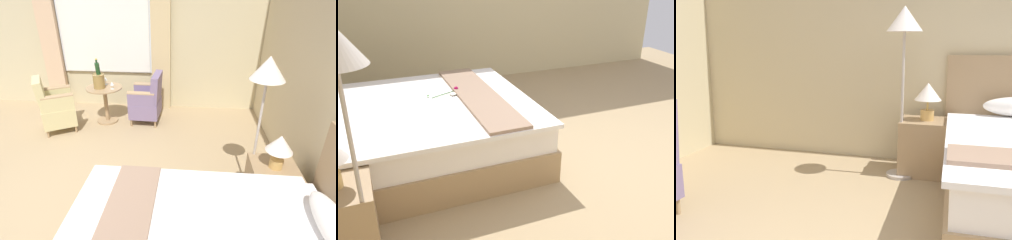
{
  "view_description": "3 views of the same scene",
  "coord_description": "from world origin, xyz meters",
  "views": [
    {
      "loc": [
        1.94,
        1.67,
        2.22
      ],
      "look_at": [
        -0.93,
        1.41,
        0.78
      ],
      "focal_mm": 28.0,
      "sensor_mm": 36.0,
      "label": 1
    },
    {
      "loc": [
        -2.72,
        2.31,
        1.97
      ],
      "look_at": [
        -0.45,
        1.39,
        0.87
      ],
      "focal_mm": 40.0,
      "sensor_mm": 36.0,
      "label": 2
    },
    {
      "loc": [
        -0.16,
        -1.2,
        1.32
      ],
      "look_at": [
        -0.86,
        1.25,
        0.8
      ],
      "focal_mm": 40.0,
      "sensor_mm": 36.0,
      "label": 3
    }
  ],
  "objects": [
    {
      "name": "ground_plane",
      "position": [
        0.0,
        0.0,
        0.0
      ],
      "size": [
        7.83,
        7.83,
        0.0
      ],
      "primitive_type": "plane",
      "color": "tan"
    },
    {
      "name": "nightstand",
      "position": [
        -0.38,
        2.59,
        0.28
      ],
      "size": [
        0.54,
        0.48,
        0.56
      ],
      "color": "#9F805A",
      "rests_on": "ground"
    },
    {
      "name": "bed",
      "position": [
        0.77,
        1.89,
        0.34
      ],
      "size": [
        1.94,
        2.26,
        1.2
      ],
      "color": "#9F805A",
      "rests_on": "ground"
    }
  ]
}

